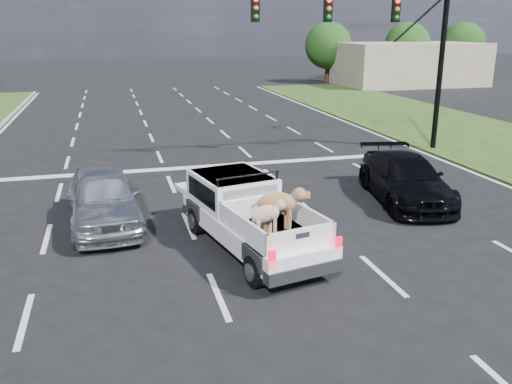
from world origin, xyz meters
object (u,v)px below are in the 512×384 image
traffic_signal (390,33)px  silver_sedan (103,198)px  black_coupe (405,178)px  pickup_truck (249,214)px

traffic_signal → silver_sedan: 13.13m
silver_sedan → black_coupe: (8.64, -0.13, -0.07)m
traffic_signal → silver_sedan: traffic_signal is taller
pickup_truck → black_coupe: size_ratio=1.07×
pickup_truck → silver_sedan: bearing=131.0°
silver_sedan → black_coupe: 8.64m
traffic_signal → pickup_truck: traffic_signal is taller
traffic_signal → silver_sedan: bearing=-152.0°
pickup_truck → silver_sedan: 4.09m
pickup_truck → silver_sedan: size_ratio=1.14×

